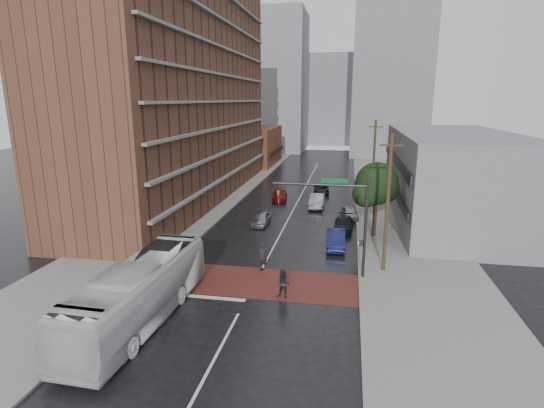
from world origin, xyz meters
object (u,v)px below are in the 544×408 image
at_px(pedestrian_b, 283,284).
at_px(car_travel_b, 317,201).
at_px(car_parked_far, 350,213).
at_px(pedestrian_a, 263,256).
at_px(car_travel_c, 280,195).
at_px(car_travel_a, 261,218).
at_px(suv_travel, 321,189).
at_px(car_parked_mid, 343,224).
at_px(transit_bus, 139,293).
at_px(car_parked_near, 336,239).

height_order(pedestrian_b, car_travel_b, pedestrian_b).
bearing_deg(car_parked_far, pedestrian_a, -123.51).
bearing_deg(pedestrian_a, pedestrian_b, -77.46).
bearing_deg(pedestrian_b, car_travel_c, 112.09).
bearing_deg(pedestrian_a, car_travel_b, 68.78).
distance_m(car_travel_a, car_travel_c, 10.89).
distance_m(suv_travel, car_parked_mid, 16.31).
distance_m(transit_bus, car_parked_far, 26.36).
bearing_deg(car_parked_far, pedestrian_b, -112.47).
bearing_deg(pedestrian_a, transit_bus, -134.71).
relative_size(car_travel_b, car_parked_near, 1.05).
relative_size(transit_bus, car_travel_a, 3.30).
xyz_separation_m(transit_bus, car_travel_c, (2.89, 30.74, -1.11)).
bearing_deg(car_travel_b, car_travel_c, 149.64).
relative_size(car_parked_near, car_parked_far, 1.19).
xyz_separation_m(transit_bus, suv_travel, (7.75, 35.43, -1.14)).
distance_m(pedestrian_b, car_parked_far, 19.84).
height_order(transit_bus, car_parked_mid, transit_bus).
relative_size(car_travel_b, car_parked_far, 1.25).
bearing_deg(transit_bus, car_parked_far, 65.79).
height_order(car_travel_b, suv_travel, car_travel_b).
bearing_deg(car_travel_c, car_parked_far, -45.77).
bearing_deg(pedestrian_b, pedestrian_a, 128.62).
bearing_deg(transit_bus, car_travel_c, 86.33).
bearing_deg(suv_travel, pedestrian_a, -99.36).
bearing_deg(pedestrian_a, car_travel_c, 82.30).
distance_m(car_travel_a, car_travel_b, 9.44).
distance_m(car_travel_b, car_parked_mid, 9.07).
relative_size(pedestrian_a, suv_travel, 0.45).
bearing_deg(car_parked_near, suv_travel, 95.33).
bearing_deg(pedestrian_b, transit_bus, -138.01).
relative_size(car_parked_mid, car_parked_far, 1.16).
xyz_separation_m(pedestrian_a, car_parked_mid, (5.70, 10.66, -0.34)).
xyz_separation_m(pedestrian_a, car_travel_b, (2.48, 19.14, -0.20)).
xyz_separation_m(pedestrian_b, car_parked_mid, (3.47, 15.16, -0.32)).
xyz_separation_m(car_travel_b, car_parked_near, (2.68, -13.49, -0.03)).
distance_m(pedestrian_a, pedestrian_b, 5.02).
distance_m(pedestrian_a, car_travel_c, 22.09).
bearing_deg(transit_bus, car_parked_mid, 62.29).
relative_size(transit_bus, pedestrian_b, 6.60).
distance_m(pedestrian_b, car_parked_mid, 15.55).
bearing_deg(car_travel_c, car_parked_near, -71.79).
relative_size(car_travel_a, car_parked_far, 1.02).
bearing_deg(car_parked_mid, transit_bus, -117.21).
height_order(pedestrian_a, car_travel_c, pedestrian_a).
height_order(car_travel_a, car_parked_far, car_travel_a).
xyz_separation_m(transit_bus, pedestrian_b, (7.48, 4.27, -0.80)).
bearing_deg(car_travel_b, pedestrian_a, -97.47).
bearing_deg(car_travel_b, suv_travel, 89.69).
distance_m(car_travel_b, car_parked_near, 13.75).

